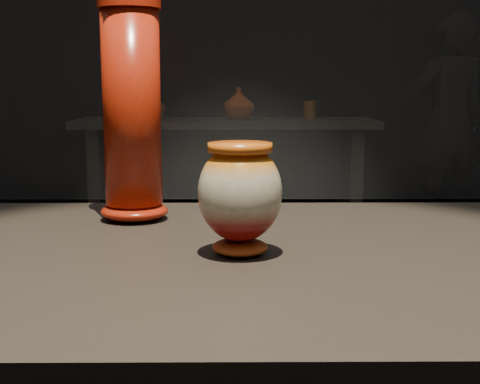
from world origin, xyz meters
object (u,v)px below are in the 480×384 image
object	(u,v)px
main_vase	(240,194)
back_shelf	(226,158)
tall_vase	(132,116)
visitor	(449,121)

from	to	relation	value
main_vase	back_shelf	xyz separation A→B (m)	(-0.07, 3.55, -0.35)
tall_vase	back_shelf	world-z (taller)	tall_vase
main_vase	tall_vase	distance (m)	0.33
main_vase	visitor	world-z (taller)	visitor
main_vase	back_shelf	bearing A→B (deg)	91.08
back_shelf	visitor	world-z (taller)	visitor
main_vase	visitor	bearing A→B (deg)	68.75
tall_vase	back_shelf	distance (m)	3.34
back_shelf	visitor	bearing A→B (deg)	25.03
tall_vase	visitor	bearing A→B (deg)	65.36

